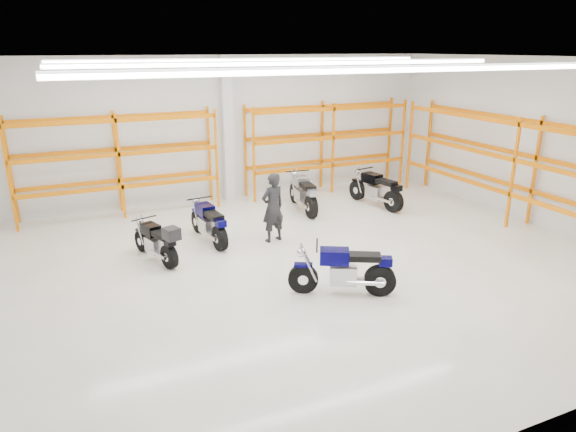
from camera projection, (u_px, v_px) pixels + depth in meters
name	position (u px, v px, depth m)	size (l,w,h in m)	color
ground	(308.00, 263.00, 11.79)	(14.00, 14.00, 0.00)	beige
room_shell	(309.00, 119.00, 10.79)	(14.02, 12.02, 4.51)	silver
motorcycle_main	(347.00, 271.00, 10.15)	(1.97, 1.14, 1.05)	black
motorcycle_back_a	(158.00, 242.00, 11.72)	(0.89, 1.91, 1.00)	black
motorcycle_back_b	(209.00, 224.00, 12.92)	(0.69, 2.10, 1.03)	black
motorcycle_back_c	(304.00, 194.00, 15.39)	(0.76, 2.26, 1.11)	black
motorcycle_back_d	(377.00, 190.00, 15.81)	(0.78, 2.23, 1.10)	black
standing_man	(273.00, 207.00, 12.86)	(0.65, 0.43, 1.78)	black
structural_column	(227.00, 130.00, 16.14)	(0.32, 0.32, 4.50)	white
pallet_racking_back_left	(118.00, 155.00, 14.67)	(5.67, 0.87, 3.00)	orange
pallet_racking_back_right	(327.00, 139.00, 17.30)	(5.67, 0.87, 3.00)	orange
pallet_racking_side	(526.00, 161.00, 13.73)	(0.87, 9.07, 3.00)	orange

